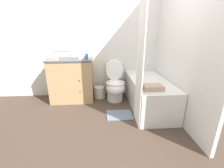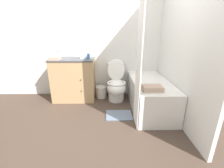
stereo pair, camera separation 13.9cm
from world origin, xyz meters
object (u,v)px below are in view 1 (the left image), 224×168
(toilet, at_px, (115,85))
(wastebasket, at_px, (100,92))
(vanity_cabinet, at_px, (72,79))
(bath_towel_folded, at_px, (153,87))
(bath_mat, at_px, (119,115))
(sink_faucet, at_px, (72,56))
(bathtub, at_px, (148,93))
(hand_towel_folded, at_px, (53,59))
(tissue_box, at_px, (82,57))
(soap_dispenser, at_px, (87,56))

(toilet, bearing_deg, wastebasket, 156.94)
(vanity_cabinet, height_order, toilet, vanity_cabinet)
(vanity_cabinet, relative_size, bath_towel_folded, 2.94)
(bath_mat, bearing_deg, sink_faucet, 134.26)
(bathtub, xyz_separation_m, hand_towel_folded, (-1.83, 0.30, 0.65))
(tissue_box, bearing_deg, vanity_cabinet, 175.19)
(vanity_cabinet, distance_m, wastebasket, 0.66)
(bathtub, xyz_separation_m, tissue_box, (-1.28, 0.44, 0.66))
(bathtub, distance_m, soap_dispenser, 1.45)
(vanity_cabinet, height_order, bath_mat, vanity_cabinet)
(wastebasket, bearing_deg, bathtub, -28.54)
(tissue_box, relative_size, hand_towel_folded, 0.74)
(hand_towel_folded, bearing_deg, wastebasket, 14.46)
(vanity_cabinet, bearing_deg, bathtub, -16.71)
(toilet, bearing_deg, bathtub, -31.28)
(vanity_cabinet, height_order, bath_towel_folded, vanity_cabinet)
(toilet, relative_size, hand_towel_folded, 4.30)
(bathtub, height_order, wastebasket, bathtub)
(wastebasket, bearing_deg, vanity_cabinet, -173.83)
(soap_dispenser, bearing_deg, sink_faucet, 150.83)
(wastebasket, relative_size, bath_towel_folded, 0.83)
(toilet, relative_size, bath_towel_folded, 2.84)
(tissue_box, xyz_separation_m, hand_towel_folded, (-0.55, -0.14, -0.01))
(tissue_box, bearing_deg, bathtub, -18.84)
(wastebasket, height_order, bath_towel_folded, bath_towel_folded)
(vanity_cabinet, height_order, soap_dispenser, soap_dispenser)
(sink_faucet, xyz_separation_m, hand_towel_folded, (-0.30, -0.36, -0.01))
(soap_dispenser, distance_m, bath_towel_folded, 1.49)
(bath_towel_folded, bearing_deg, bathtub, 77.73)
(toilet, distance_m, soap_dispenser, 0.84)
(soap_dispenser, distance_m, hand_towel_folded, 0.66)
(soap_dispenser, bearing_deg, tissue_box, -163.85)
(vanity_cabinet, bearing_deg, soap_dispenser, 1.07)
(hand_towel_folded, bearing_deg, bath_towel_folded, -24.60)
(sink_faucet, distance_m, soap_dispenser, 0.39)
(soap_dispenser, relative_size, hand_towel_folded, 0.65)
(bathtub, bearing_deg, toilet, 148.72)
(vanity_cabinet, xyz_separation_m, tissue_box, (0.24, -0.02, 0.48))
(bathtub, bearing_deg, bath_towel_folded, -102.27)
(soap_dispenser, height_order, bath_towel_folded, soap_dispenser)
(toilet, xyz_separation_m, bathtub, (0.62, -0.38, -0.06))
(toilet, distance_m, wastebasket, 0.42)
(tissue_box, bearing_deg, bath_towel_folded, -38.35)
(toilet, distance_m, bathtub, 0.73)
(bathtub, relative_size, bath_towel_folded, 4.79)
(bath_towel_folded, height_order, bath_mat, bath_towel_folded)
(tissue_box, bearing_deg, wastebasket, 14.10)
(soap_dispenser, bearing_deg, vanity_cabinet, -178.93)
(sink_faucet, bearing_deg, soap_dispenser, -29.17)
(wastebasket, height_order, soap_dispenser, soap_dispenser)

